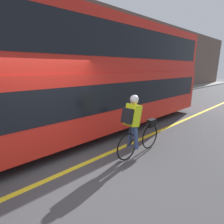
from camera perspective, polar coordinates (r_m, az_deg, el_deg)
The scene contains 5 objects.
ground_plane at distance 4.13m, azimuth -14.28°, elevation -20.28°, with size 80.00×80.00×0.00m, color #424244.
road_center_line at distance 4.32m, azimuth -15.97°, elevation -18.70°, with size 50.00×0.14×0.01m, color yellow.
sidewalk_curb at distance 8.94m, azimuth -31.59°, elevation -2.49°, with size 60.00×1.63×0.11m.
bus at distance 6.01m, azimuth -9.24°, elevation 12.36°, with size 11.85×2.42×3.84m.
cyclist_on_bike at distance 4.57m, azimuth 7.75°, elevation -3.95°, with size 1.71×0.32×1.67m.
Camera 1 is at (-1.54, -3.05, 2.32)m, focal length 28.00 mm.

